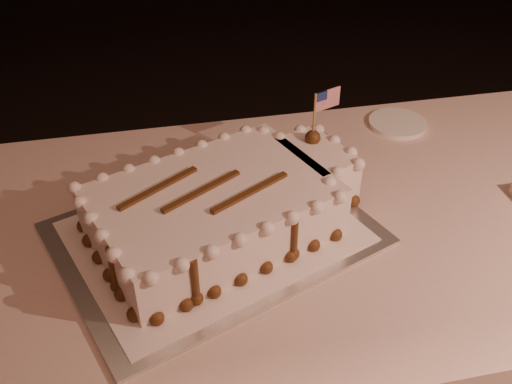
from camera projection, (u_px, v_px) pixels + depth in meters
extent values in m
cube|color=beige|center=(387.00, 324.00, 1.38)|extent=(2.40, 0.80, 0.75)
cube|color=silver|center=(214.00, 233.00, 1.07)|extent=(0.67, 0.59, 0.01)
cube|color=white|center=(214.00, 231.00, 1.06)|extent=(0.60, 0.53, 0.00)
cube|color=white|center=(213.00, 211.00, 1.03)|extent=(0.49, 0.41, 0.10)
cube|color=white|center=(316.00, 170.00, 1.14)|extent=(0.15, 0.18, 0.10)
sphere|color=#593216|center=(157.00, 318.00, 0.89)|extent=(0.03, 0.03, 0.03)
sphere|color=#593216|center=(186.00, 304.00, 0.91)|extent=(0.03, 0.03, 0.03)
sphere|color=#593216|center=(214.00, 291.00, 0.93)|extent=(0.03, 0.03, 0.03)
sphere|color=#593216|center=(240.00, 279.00, 0.95)|extent=(0.03, 0.03, 0.03)
sphere|color=#593216|center=(266.00, 267.00, 0.98)|extent=(0.03, 0.03, 0.03)
sphere|color=#593216|center=(290.00, 256.00, 1.00)|extent=(0.03, 0.03, 0.03)
sphere|color=#593216|center=(313.00, 245.00, 1.02)|extent=(0.03, 0.03, 0.03)
sphere|color=#593216|center=(335.00, 235.00, 1.04)|extent=(0.03, 0.03, 0.03)
sphere|color=#593216|center=(326.00, 221.00, 1.08)|extent=(0.03, 0.03, 0.03)
sphere|color=#593216|center=(333.00, 210.00, 1.10)|extent=(0.03, 0.03, 0.03)
sphere|color=#593216|center=(354.00, 201.00, 1.12)|extent=(0.03, 0.03, 0.03)
sphere|color=#593216|center=(347.00, 189.00, 1.16)|extent=(0.03, 0.03, 0.03)
sphere|color=#593216|center=(331.00, 177.00, 1.19)|extent=(0.03, 0.03, 0.03)
sphere|color=#593216|center=(316.00, 165.00, 1.22)|extent=(0.03, 0.03, 0.03)
sphere|color=#593216|center=(298.00, 166.00, 1.22)|extent=(0.03, 0.03, 0.03)
sphere|color=#593216|center=(278.00, 173.00, 1.20)|extent=(0.03, 0.03, 0.03)
sphere|color=#593216|center=(263.00, 167.00, 1.22)|extent=(0.03, 0.03, 0.03)
sphere|color=#593216|center=(246.00, 166.00, 1.22)|extent=(0.03, 0.03, 0.03)
sphere|color=#593216|center=(225.00, 174.00, 1.20)|extent=(0.03, 0.03, 0.03)
sphere|color=#593216|center=(204.00, 182.00, 1.17)|extent=(0.03, 0.03, 0.03)
sphere|color=#593216|center=(182.00, 190.00, 1.15)|extent=(0.03, 0.03, 0.03)
sphere|color=#593216|center=(159.00, 198.00, 1.13)|extent=(0.03, 0.03, 0.03)
sphere|color=#593216|center=(135.00, 207.00, 1.11)|extent=(0.03, 0.03, 0.03)
sphere|color=#593216|center=(110.00, 216.00, 1.09)|extent=(0.03, 0.03, 0.03)
sphere|color=#593216|center=(84.00, 226.00, 1.06)|extent=(0.03, 0.03, 0.03)
sphere|color=#593216|center=(89.00, 241.00, 1.03)|extent=(0.03, 0.03, 0.03)
sphere|color=#593216|center=(99.00, 257.00, 1.00)|extent=(0.03, 0.03, 0.03)
sphere|color=#593216|center=(110.00, 275.00, 0.96)|extent=(0.03, 0.03, 0.03)
sphere|color=#593216|center=(122.00, 294.00, 0.93)|extent=(0.03, 0.03, 0.03)
sphere|color=#593216|center=(135.00, 314.00, 0.89)|extent=(0.03, 0.03, 0.03)
sphere|color=white|center=(150.00, 279.00, 0.83)|extent=(0.03, 0.03, 0.03)
sphere|color=white|center=(182.00, 265.00, 0.86)|extent=(0.03, 0.03, 0.03)
sphere|color=white|center=(211.00, 252.00, 0.88)|extent=(0.03, 0.03, 0.03)
sphere|color=white|center=(239.00, 240.00, 0.90)|extent=(0.03, 0.03, 0.03)
sphere|color=white|center=(266.00, 229.00, 0.92)|extent=(0.03, 0.03, 0.03)
sphere|color=white|center=(292.00, 218.00, 0.95)|extent=(0.03, 0.03, 0.03)
sphere|color=white|center=(316.00, 207.00, 0.97)|extent=(0.03, 0.03, 0.03)
sphere|color=white|center=(340.00, 197.00, 0.99)|extent=(0.03, 0.03, 0.03)
sphere|color=white|center=(329.00, 184.00, 1.02)|extent=(0.03, 0.03, 0.03)
sphere|color=white|center=(337.00, 173.00, 1.05)|extent=(0.03, 0.03, 0.03)
sphere|color=white|center=(358.00, 164.00, 1.07)|extent=(0.03, 0.03, 0.03)
sphere|color=white|center=(351.00, 153.00, 1.10)|extent=(0.03, 0.03, 0.03)
sphere|color=white|center=(334.00, 141.00, 1.14)|extent=(0.03, 0.03, 0.03)
sphere|color=white|center=(318.00, 130.00, 1.17)|extent=(0.03, 0.03, 0.03)
sphere|color=white|center=(300.00, 131.00, 1.17)|extent=(0.03, 0.03, 0.03)
sphere|color=white|center=(279.00, 138.00, 1.15)|extent=(0.03, 0.03, 0.03)
sphere|color=white|center=(263.00, 132.00, 1.17)|extent=(0.03, 0.03, 0.03)
sphere|color=white|center=(246.00, 131.00, 1.17)|extent=(0.03, 0.03, 0.03)
sphere|color=white|center=(224.00, 139.00, 1.14)|extent=(0.03, 0.03, 0.03)
sphere|color=white|center=(202.00, 146.00, 1.12)|extent=(0.03, 0.03, 0.03)
sphere|color=white|center=(178.00, 154.00, 1.10)|extent=(0.03, 0.03, 0.03)
sphere|color=white|center=(154.00, 162.00, 1.08)|extent=(0.03, 0.03, 0.03)
sphere|color=white|center=(129.00, 170.00, 1.06)|extent=(0.03, 0.03, 0.03)
sphere|color=white|center=(102.00, 179.00, 1.03)|extent=(0.03, 0.03, 0.03)
sphere|color=white|center=(75.00, 189.00, 1.01)|extent=(0.03, 0.03, 0.03)
sphere|color=white|center=(80.00, 203.00, 0.98)|extent=(0.03, 0.03, 0.03)
sphere|color=white|center=(90.00, 219.00, 0.94)|extent=(0.03, 0.03, 0.03)
sphere|color=white|center=(102.00, 236.00, 0.91)|extent=(0.03, 0.03, 0.03)
sphere|color=white|center=(114.00, 255.00, 0.88)|extent=(0.03, 0.03, 0.03)
sphere|color=white|center=(127.00, 275.00, 0.84)|extent=(0.03, 0.03, 0.03)
cylinder|color=#593216|center=(195.00, 281.00, 0.89)|extent=(0.01, 0.01, 0.09)
sphere|color=#593216|center=(196.00, 298.00, 0.92)|extent=(0.02, 0.02, 0.02)
cylinder|color=#593216|center=(294.00, 237.00, 0.98)|extent=(0.01, 0.01, 0.09)
sphere|color=#593216|center=(293.00, 254.00, 1.00)|extent=(0.02, 0.02, 0.02)
cylinder|color=#593216|center=(333.00, 194.00, 1.07)|extent=(0.01, 0.01, 0.09)
sphere|color=#593216|center=(331.00, 210.00, 1.10)|extent=(0.02, 0.02, 0.02)
cylinder|color=#593216|center=(322.00, 153.00, 1.19)|extent=(0.01, 0.01, 0.09)
sphere|color=#593216|center=(321.00, 168.00, 1.21)|extent=(0.02, 0.02, 0.02)
cylinder|color=#593216|center=(258.00, 146.00, 1.21)|extent=(0.01, 0.01, 0.09)
sphere|color=#593216|center=(258.00, 162.00, 1.23)|extent=(0.02, 0.02, 0.02)
cylinder|color=#593216|center=(177.00, 174.00, 1.12)|extent=(0.01, 0.01, 0.09)
sphere|color=#593216|center=(179.00, 190.00, 1.15)|extent=(0.02, 0.02, 0.02)
cylinder|color=#593216|center=(83.00, 207.00, 1.04)|extent=(0.01, 0.01, 0.09)
sphere|color=#593216|center=(87.00, 224.00, 1.06)|extent=(0.02, 0.02, 0.02)
cylinder|color=#593216|center=(114.00, 269.00, 0.92)|extent=(0.01, 0.01, 0.09)
sphere|color=#593216|center=(117.00, 286.00, 0.94)|extent=(0.02, 0.02, 0.02)
cube|color=#593216|center=(159.00, 188.00, 1.00)|extent=(0.15, 0.10, 0.01)
cube|color=#593216|center=(202.00, 191.00, 0.99)|extent=(0.15, 0.10, 0.01)
cube|color=#593216|center=(250.00, 192.00, 0.99)|extent=(0.15, 0.09, 0.01)
sphere|color=#593216|center=(313.00, 138.00, 1.13)|extent=(0.03, 0.03, 0.03)
cylinder|color=#B37F4C|center=(314.00, 121.00, 1.10)|extent=(0.00, 0.00, 0.12)
cube|color=red|center=(328.00, 99.00, 1.09)|extent=(0.05, 0.02, 0.04)
cube|color=navy|center=(322.00, 96.00, 1.08)|extent=(0.02, 0.01, 0.02)
cylinder|color=white|center=(397.00, 123.00, 1.39)|extent=(0.14, 0.14, 0.01)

